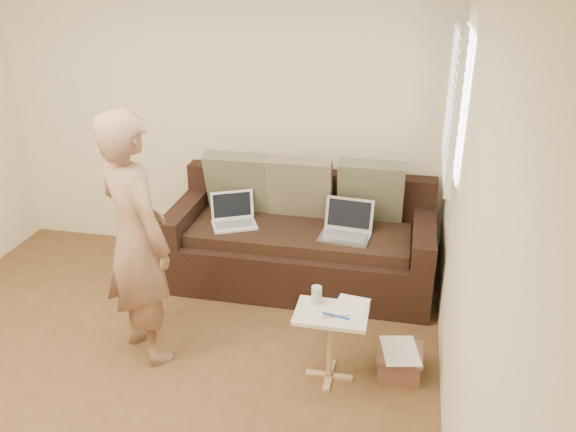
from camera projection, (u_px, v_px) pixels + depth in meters
The scene contains 16 objects.
floor at pixel (119, 406), 3.78m from camera, with size 4.50×4.50×0.00m, color #533B1E.
wall_back at pixel (219, 116), 5.25m from camera, with size 4.00×4.00×0.00m, color beige.
wall_right at pixel (471, 255), 2.87m from camera, with size 4.50×4.50×0.00m, color beige.
window_blinds at pixel (456, 101), 4.05m from camera, with size 0.12×0.88×1.08m, color white, non-canonical shape.
sofa at pixel (301, 237), 5.03m from camera, with size 2.20×0.95×0.85m, color black, non-canonical shape.
pillow_left at pixel (238, 182), 5.18m from camera, with size 0.55×0.14×0.55m, color #53553F, non-canonical shape.
pillow_mid at pixel (300, 187), 5.08m from camera, with size 0.55×0.14×0.55m, color #746F53, non-canonical shape.
pillow_right at pixel (371, 191), 5.00m from camera, with size 0.55×0.14×0.55m, color #53553F, non-canonical shape.
laptop_silver at pixel (344, 238), 4.80m from camera, with size 0.40×0.29×0.26m, color #B7BABC, non-canonical shape.
laptop_white at pixel (234, 226), 5.01m from camera, with size 0.36×0.26×0.26m, color white, non-canonical shape.
person at pixel (136, 239), 3.95m from camera, with size 0.65×0.44×1.78m, color brown.
side_table at pixel (330, 345), 3.93m from camera, with size 0.47×0.33×0.52m, color silver, non-canonical shape.
drinking_glass at pixel (317, 295), 3.90m from camera, with size 0.07×0.07×0.12m, color silver, non-canonical shape.
scissors at pixel (336, 316), 3.77m from camera, with size 0.18×0.10×0.02m, color silver, non-canonical shape.
paper_on_table at pixel (350, 308), 3.87m from camera, with size 0.21×0.30×0.00m, color white, non-canonical shape.
striped_box at pixel (399, 362), 4.03m from camera, with size 0.30×0.30×0.19m, color red, non-canonical shape.
Camera 1 is at (1.66, -2.67, 2.65)m, focal length 37.14 mm.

